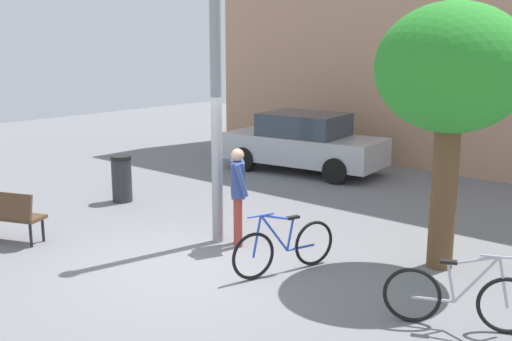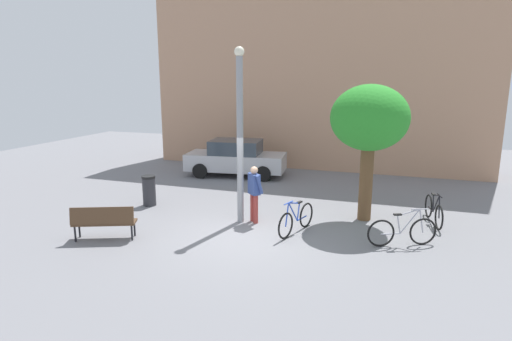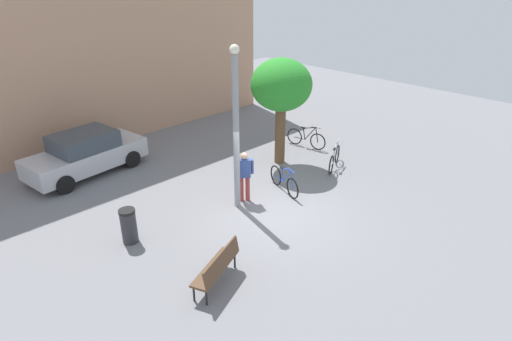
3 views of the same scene
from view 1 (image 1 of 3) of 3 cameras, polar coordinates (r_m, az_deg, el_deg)
The scene contains 8 objects.
ground_plane at distance 9.74m, azimuth -5.85°, elevation -8.68°, with size 36.00×36.00×0.00m, color slate.
lamppost at distance 10.25m, azimuth -3.73°, elevation 7.64°, with size 0.28×0.28×4.98m.
person_by_lamppost at distance 10.32m, azimuth -1.68°, elevation -1.81°, with size 0.58×0.58×1.67m.
plaza_tree at distance 9.44m, azimuth 17.67°, elevation 8.66°, with size 2.23×2.23×3.99m.
bicycle_silver at distance 7.96m, azimuth 18.35°, elevation -11.16°, with size 1.67×0.80×0.97m.
bicycle_blue at distance 9.29m, azimuth 2.61°, elevation -7.16°, with size 0.59×1.74×0.97m.
parked_car_silver at distance 16.21m, azimuth 4.44°, elevation 2.59°, with size 4.38×2.21×1.55m.
trash_bin at distance 13.53m, azimuth -12.33°, elevation -0.73°, with size 0.45×0.45×1.00m.
Camera 1 is at (6.67, -6.20, 3.45)m, focal length 43.19 mm.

